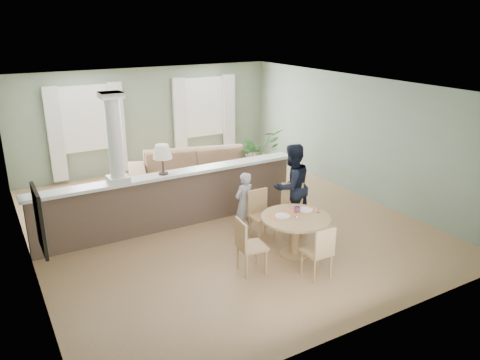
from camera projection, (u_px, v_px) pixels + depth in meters
ground at (219, 221)px, 9.44m from camera, size 8.00×8.00×0.00m
room_shell at (202, 127)px, 9.35m from camera, size 7.02×8.02×2.71m
pony_wall at (168, 194)px, 8.91m from camera, size 5.32×0.38×2.70m
sofa at (198, 171)px, 11.00m from camera, size 3.38×2.03×0.92m
houseplant at (257, 155)px, 11.59m from camera, size 1.41×1.29×1.32m
dining_table at (295, 224)px, 7.92m from camera, size 1.18×1.18×0.81m
chair_far_boy at (260, 212)px, 8.57m from camera, size 0.43×0.43×0.92m
chair_far_man at (293, 207)px, 8.76m from camera, size 0.59×0.59×0.96m
chair_near at (320, 250)px, 7.21m from camera, size 0.40×0.40×0.88m
chair_side at (248, 244)px, 7.36m from camera, size 0.46×0.46×0.92m
child_person at (244, 203)px, 8.73m from camera, size 0.49×0.37×1.20m
man_person at (292, 186)px, 8.93m from camera, size 0.87×0.71×1.67m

